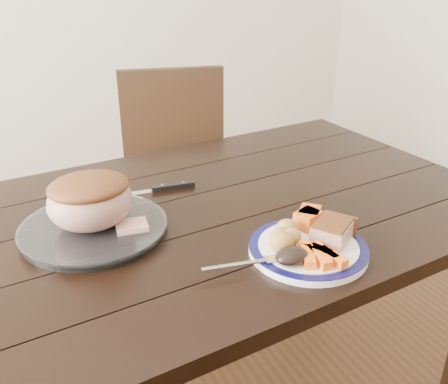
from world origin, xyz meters
name	(u,v)px	position (x,y,z in m)	size (l,w,h in m)	color
dining_table	(193,245)	(0.00, 0.00, 0.66)	(1.66, 1.02, 0.75)	black
chair_far	(178,174)	(0.24, 0.74, 0.52)	(0.51, 0.52, 0.93)	black
dinner_plate	(308,250)	(0.16, -0.28, 0.76)	(0.26, 0.26, 0.02)	white
plate_rim	(308,246)	(0.16, -0.28, 0.77)	(0.26, 0.26, 0.02)	#0B0C3A
serving_platter	(94,230)	(-0.24, 0.01, 0.76)	(0.33, 0.33, 0.02)	white
pork_slice	(332,232)	(0.21, -0.28, 0.79)	(0.09, 0.07, 0.04)	tan
roasted_potatoes	(284,236)	(0.11, -0.25, 0.79)	(0.09, 0.09, 0.04)	gold
carrot_batons	(320,255)	(0.14, -0.34, 0.78)	(0.08, 0.11, 0.02)	orange
pumpkin_wedges	(309,218)	(0.20, -0.21, 0.79)	(0.08, 0.08, 0.04)	orange
dark_mushroom	(292,256)	(0.08, -0.32, 0.79)	(0.07, 0.05, 0.03)	black
fork	(251,263)	(0.01, -0.29, 0.77)	(0.18, 0.05, 0.00)	silver
roast_joint	(91,202)	(-0.24, 0.01, 0.83)	(0.19, 0.17, 0.13)	#A87567
cut_slice	(132,227)	(-0.17, -0.05, 0.78)	(0.07, 0.06, 0.02)	tan
carving_knife	(159,189)	(-0.03, 0.16, 0.76)	(0.32, 0.06, 0.01)	silver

